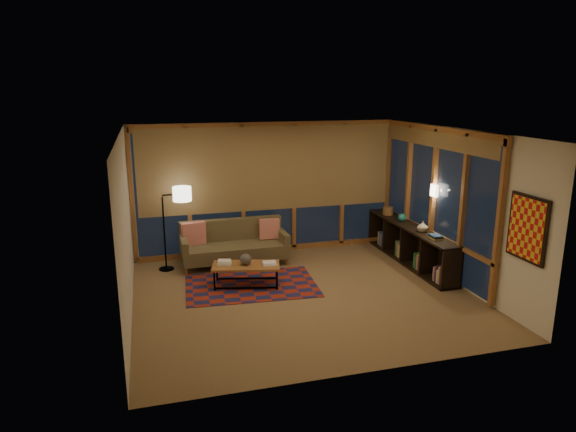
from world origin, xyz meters
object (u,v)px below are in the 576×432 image
object	(u,v)px
coffee_table	(246,275)
floor_lamp	(164,229)
sofa	(234,244)
bookshelf	(409,244)

from	to	relation	value
coffee_table	floor_lamp	size ratio (longest dim) A/B	0.73
sofa	bookshelf	xyz separation A→B (m)	(3.33, -0.82, -0.04)
coffee_table	sofa	bearing A→B (deg)	103.62
sofa	bookshelf	bearing A→B (deg)	-14.46
coffee_table	bookshelf	bearing A→B (deg)	19.31
coffee_table	floor_lamp	distance (m)	1.89
floor_lamp	bookshelf	size ratio (longest dim) A/B	0.53
coffee_table	floor_lamp	bearing A→B (deg)	150.45
floor_lamp	bookshelf	world-z (taller)	floor_lamp
sofa	floor_lamp	world-z (taller)	floor_lamp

